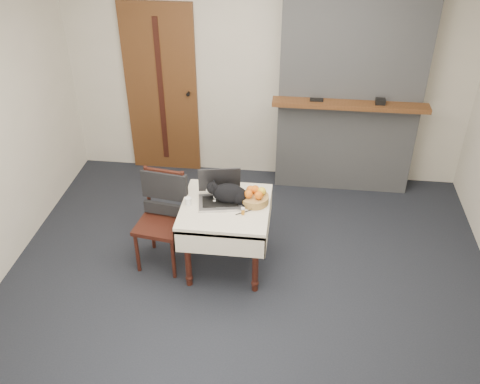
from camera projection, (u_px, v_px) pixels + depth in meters
The scene contains 12 objects.
ground at pixel (247, 283), 4.90m from camera, with size 4.50×4.50×0.00m, color black.
room_shell at pixel (254, 82), 4.31m from camera, with size 4.52×4.01×2.61m.
door at pixel (162, 91), 6.10m from camera, with size 0.82×0.10×2.00m.
chimney at pixel (351, 78), 5.63m from camera, with size 1.62×0.48×2.60m.
side_table at pixel (226, 215), 4.79m from camera, with size 0.78×0.78×0.70m.
laptop at pixel (220, 193), 4.76m from camera, with size 0.43×0.39×0.28m.
cat at pixel (230, 194), 4.71m from camera, with size 0.43×0.20×0.21m.
cream_jar at pixel (188, 201), 4.72m from camera, with size 0.06×0.06×0.07m, color white.
pill_bottle at pixel (243, 211), 4.59m from camera, with size 0.03×0.03×0.07m.
fruit_basket at pixel (255, 197), 4.73m from camera, with size 0.25×0.25×0.14m.
desk_clutter at pixel (250, 206), 4.70m from camera, with size 0.15×0.02×0.01m, color black.
chair at pixel (163, 205), 4.90m from camera, with size 0.48×0.47×0.94m.
Camera 1 is at (0.37, -3.61, 3.41)m, focal length 40.00 mm.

